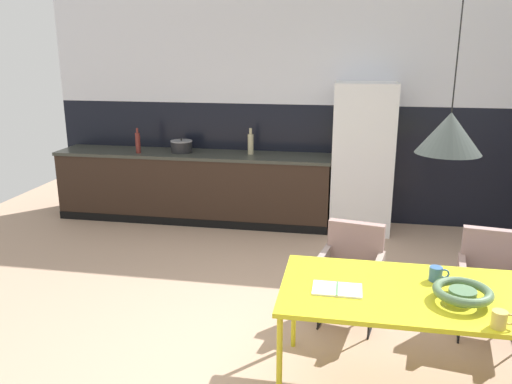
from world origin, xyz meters
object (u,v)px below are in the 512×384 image
at_px(dining_table, 431,298).
at_px(fruit_bowl, 463,293).
at_px(bottle_wine_green, 251,143).
at_px(mug_white_ceramic, 436,274).
at_px(open_book, 337,289).
at_px(bottle_oil_tall, 138,142).
at_px(mug_dark_espresso, 500,319).
at_px(pendant_lamp_over_table_near, 450,133).
at_px(refrigerator_column, 362,158).
at_px(cooking_pot, 182,146).
at_px(armchair_by_stool, 352,261).
at_px(armchair_near_window, 492,270).

xyz_separation_m(dining_table, fruit_bowl, (0.16, -0.09, 0.10)).
bearing_deg(bottle_wine_green, mug_white_ceramic, -59.21).
bearing_deg(open_book, bottle_oil_tall, 130.08).
xyz_separation_m(mug_dark_espresso, bottle_wine_green, (-2.05, 3.58, 0.26)).
distance_m(fruit_bowl, mug_white_ceramic, 0.29).
distance_m(bottle_wine_green, pendant_lamp_over_table_near, 3.77).
distance_m(refrigerator_column, pendant_lamp_over_table_near, 3.33).
height_order(refrigerator_column, mug_white_ceramic, refrigerator_column).
distance_m(mug_dark_espresso, bottle_oil_tall, 4.86).
relative_size(cooking_pot, bottle_oil_tall, 0.87).
bearing_deg(dining_table, bottle_oil_tall, 136.47).
bearing_deg(armchair_by_stool, pendant_lamp_over_table_near, 127.56).
xyz_separation_m(refrigerator_column, bottle_oil_tall, (-2.81, -0.14, 0.13)).
relative_size(fruit_bowl, cooking_pot, 1.24).
bearing_deg(mug_white_ceramic, dining_table, -105.01).
xyz_separation_m(refrigerator_column, mug_dark_espresso, (0.67, -3.53, -0.13)).
xyz_separation_m(refrigerator_column, cooking_pot, (-2.28, 0.01, 0.07)).
relative_size(mug_dark_espresso, bottle_oil_tall, 0.40).
distance_m(mug_white_ceramic, cooking_pot, 4.03).
relative_size(armchair_by_stool, fruit_bowl, 2.32).
bearing_deg(fruit_bowl, bottle_oil_tall, 136.97).
height_order(refrigerator_column, mug_dark_espresso, refrigerator_column).
distance_m(open_book, pendant_lamp_over_table_near, 1.15).
bearing_deg(armchair_near_window, bottle_oil_tall, -20.22).
bearing_deg(mug_dark_espresso, pendant_lamp_over_table_near, 132.37).
bearing_deg(open_book, cooking_pot, 122.64).
relative_size(refrigerator_column, bottle_oil_tall, 5.62).
distance_m(dining_table, bottle_wine_green, 3.68).
relative_size(refrigerator_column, open_book, 5.90).
xyz_separation_m(refrigerator_column, armchair_near_window, (0.96, -2.26, -0.38)).
height_order(fruit_bowl, open_book, fruit_bowl).
bearing_deg(open_book, armchair_by_stool, 84.00).
height_order(refrigerator_column, pendant_lamp_over_table_near, pendant_lamp_over_table_near).
relative_size(armchair_by_stool, open_book, 2.63).
bearing_deg(fruit_bowl, mug_white_ceramic, 111.46).
bearing_deg(cooking_pot, open_book, -57.36).
height_order(mug_white_ceramic, bottle_oil_tall, bottle_oil_tall).
height_order(dining_table, fruit_bowl, fruit_bowl).
bearing_deg(open_book, armchair_near_window, 39.87).
relative_size(open_book, mug_white_ceramic, 2.39).
bearing_deg(cooking_pot, dining_table, -50.07).
height_order(refrigerator_column, open_book, refrigerator_column).
bearing_deg(bottle_wine_green, armchair_near_window, -44.60).
bearing_deg(dining_table, cooking_pot, 129.93).
xyz_separation_m(mug_dark_espresso, pendant_lamp_over_table_near, (-0.29, 0.32, 0.95)).
height_order(armchair_by_stool, armchair_near_window, armchair_near_window).
bearing_deg(mug_white_ceramic, armchair_near_window, 53.07).
height_order(refrigerator_column, cooking_pot, refrigerator_column).
relative_size(cooking_pot, bottle_wine_green, 0.85).
bearing_deg(dining_table, fruit_bowl, -30.74).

